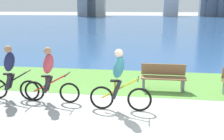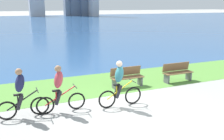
{
  "view_description": "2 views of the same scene",
  "coord_description": "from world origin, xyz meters",
  "px_view_note": "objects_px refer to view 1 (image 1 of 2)",
  "views": [
    {
      "loc": [
        0.31,
        -6.04,
        2.77
      ],
      "look_at": [
        -0.72,
        1.14,
        0.98
      ],
      "focal_mm": 40.94,
      "sensor_mm": 36.0,
      "label": 1
    },
    {
      "loc": [
        -4.16,
        -7.47,
        3.63
      ],
      "look_at": [
        -0.43,
        1.22,
        1.21
      ],
      "focal_mm": 41.09,
      "sensor_mm": 36.0,
      "label": 2
    }
  ],
  "objects_px": {
    "cyclist_trailing": "(50,75)",
    "cyclist_distant_rear": "(11,73)",
    "bench_far_along_path": "(163,77)",
    "cyclist_lead": "(119,81)"
  },
  "relations": [
    {
      "from": "cyclist_lead",
      "to": "cyclist_trailing",
      "type": "relative_size",
      "value": 0.99
    },
    {
      "from": "cyclist_distant_rear",
      "to": "bench_far_along_path",
      "type": "xyz_separation_m",
      "value": [
        4.62,
        1.59,
        -0.38
      ]
    },
    {
      "from": "cyclist_trailing",
      "to": "bench_far_along_path",
      "type": "height_order",
      "value": "cyclist_trailing"
    },
    {
      "from": "cyclist_trailing",
      "to": "bench_far_along_path",
      "type": "relative_size",
      "value": 1.15
    },
    {
      "from": "bench_far_along_path",
      "to": "cyclist_trailing",
      "type": "bearing_deg",
      "value": -154.31
    },
    {
      "from": "cyclist_trailing",
      "to": "cyclist_distant_rear",
      "type": "relative_size",
      "value": 1.03
    },
    {
      "from": "cyclist_distant_rear",
      "to": "cyclist_trailing",
      "type": "bearing_deg",
      "value": -1.71
    },
    {
      "from": "cyclist_lead",
      "to": "cyclist_trailing",
      "type": "height_order",
      "value": "cyclist_lead"
    },
    {
      "from": "cyclist_lead",
      "to": "cyclist_distant_rear",
      "type": "xyz_separation_m",
      "value": [
        -3.34,
        0.38,
        -0.01
      ]
    },
    {
      "from": "cyclist_lead",
      "to": "cyclist_distant_rear",
      "type": "height_order",
      "value": "cyclist_lead"
    }
  ]
}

